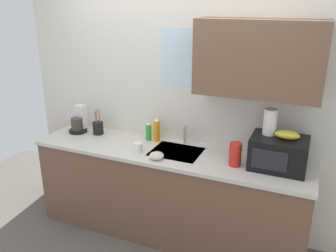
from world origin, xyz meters
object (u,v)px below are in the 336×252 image
(banana_bunch, at_px, (287,135))
(small_bowl, at_px, (157,156))
(dish_soap_bottle_green, at_px, (149,131))
(paper_towel_roll, at_px, (270,122))
(dish_soap_bottle_orange, at_px, (157,130))
(cereal_canister, at_px, (235,154))
(mug_white, at_px, (138,148))
(utensil_crock, at_px, (98,128))
(coffee_maker, at_px, (79,122))
(microwave, at_px, (278,153))

(banana_bunch, xyz_separation_m, small_bowl, (-1.06, -0.25, -0.27))
(dish_soap_bottle_green, bearing_deg, paper_towel_roll, -3.83)
(dish_soap_bottle_orange, relative_size, small_bowl, 1.92)
(paper_towel_roll, relative_size, dish_soap_bottle_orange, 0.88)
(cereal_canister, height_order, small_bowl, cereal_canister)
(cereal_canister, xyz_separation_m, small_bowl, (-0.67, -0.15, -0.07))
(mug_white, distance_m, small_bowl, 0.23)
(dish_soap_bottle_green, relative_size, small_bowl, 1.54)
(banana_bunch, distance_m, dish_soap_bottle_green, 1.35)
(cereal_canister, bearing_deg, small_bowl, -167.33)
(banana_bunch, distance_m, paper_towel_roll, 0.18)
(banana_bunch, distance_m, utensil_crock, 1.90)
(paper_towel_roll, bearing_deg, cereal_canister, -147.99)
(coffee_maker, height_order, small_bowl, coffee_maker)
(microwave, relative_size, utensil_crock, 1.73)
(coffee_maker, relative_size, mug_white, 2.95)
(dish_soap_bottle_orange, relative_size, mug_white, 2.62)
(banana_bunch, height_order, cereal_canister, banana_bunch)
(paper_towel_roll, relative_size, coffee_maker, 0.79)
(banana_bunch, bearing_deg, small_bowl, -166.69)
(coffee_maker, height_order, dish_soap_bottle_orange, coffee_maker)
(paper_towel_roll, bearing_deg, microwave, -27.38)
(banana_bunch, relative_size, mug_white, 2.11)
(paper_towel_roll, distance_m, cereal_canister, 0.40)
(banana_bunch, distance_m, dish_soap_bottle_orange, 1.26)
(dish_soap_bottle_orange, height_order, mug_white, dish_soap_bottle_orange)
(paper_towel_roll, height_order, dish_soap_bottle_orange, paper_towel_roll)
(paper_towel_roll, bearing_deg, dish_soap_bottle_orange, 175.33)
(paper_towel_roll, distance_m, mug_white, 1.20)
(microwave, relative_size, paper_towel_roll, 2.09)
(banana_bunch, relative_size, dish_soap_bottle_green, 1.00)
(banana_bunch, distance_m, small_bowl, 1.12)
(utensil_crock, relative_size, small_bowl, 2.05)
(banana_bunch, relative_size, coffee_maker, 0.71)
(banana_bunch, height_order, mug_white, banana_bunch)
(dish_soap_bottle_orange, distance_m, utensil_crock, 0.65)
(cereal_canister, bearing_deg, mug_white, -174.21)
(small_bowl, bearing_deg, coffee_maker, 163.77)
(dish_soap_bottle_orange, bearing_deg, dish_soap_bottle_green, -173.17)
(banana_bunch, relative_size, small_bowl, 1.54)
(paper_towel_roll, xyz_separation_m, small_bowl, (-0.91, -0.30, -0.35))
(microwave, distance_m, paper_towel_roll, 0.27)
(paper_towel_roll, distance_m, dish_soap_bottle_green, 1.21)
(cereal_canister, relative_size, mug_white, 2.16)
(banana_bunch, bearing_deg, mug_white, -171.54)
(dish_soap_bottle_orange, distance_m, mug_white, 0.34)
(mug_white, xyz_separation_m, utensil_crock, (-0.61, 0.26, 0.02))
(paper_towel_roll, height_order, mug_white, paper_towel_roll)
(dish_soap_bottle_orange, bearing_deg, utensil_crock, -173.93)
(coffee_maker, height_order, utensil_crock, coffee_maker)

